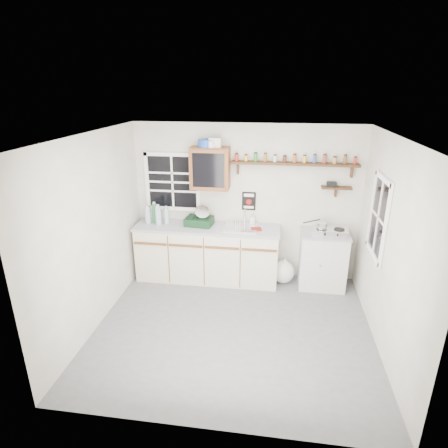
% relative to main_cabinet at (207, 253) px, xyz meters
% --- Properties ---
extents(room, '(3.64, 3.24, 2.54)m').
position_rel_main_cabinet_xyz_m(room, '(0.58, -1.30, 0.79)').
color(room, '#545557').
rests_on(room, ground).
extents(main_cabinet, '(2.31, 0.63, 0.92)m').
position_rel_main_cabinet_xyz_m(main_cabinet, '(0.00, 0.00, 0.00)').
color(main_cabinet, beige).
rests_on(main_cabinet, floor).
extents(right_cabinet, '(0.73, 0.57, 0.91)m').
position_rel_main_cabinet_xyz_m(right_cabinet, '(1.83, 0.03, -0.01)').
color(right_cabinet, beige).
rests_on(right_cabinet, floor).
extents(sink, '(0.52, 0.44, 0.29)m').
position_rel_main_cabinet_xyz_m(sink, '(0.54, 0.01, 0.47)').
color(sink, silver).
rests_on(sink, main_cabinet).
extents(upper_cabinet, '(0.60, 0.32, 0.65)m').
position_rel_main_cabinet_xyz_m(upper_cabinet, '(0.03, 0.14, 1.36)').
color(upper_cabinet, brown).
rests_on(upper_cabinet, wall_back).
extents(upper_cabinet_clutter, '(0.35, 0.24, 0.14)m').
position_rel_main_cabinet_xyz_m(upper_cabinet_clutter, '(0.03, 0.14, 1.75)').
color(upper_cabinet_clutter, '#1A44AD').
rests_on(upper_cabinet_clutter, upper_cabinet).
extents(spice_shelf, '(1.91, 0.18, 0.35)m').
position_rel_main_cabinet_xyz_m(spice_shelf, '(1.30, 0.21, 1.47)').
color(spice_shelf, '#301F0D').
rests_on(spice_shelf, wall_back).
extents(secondary_shelf, '(0.45, 0.16, 0.24)m').
position_rel_main_cabinet_xyz_m(secondary_shelf, '(1.94, 0.22, 1.12)').
color(secondary_shelf, '#301F0D').
rests_on(secondary_shelf, wall_back).
extents(warning_sign, '(0.22, 0.02, 0.30)m').
position_rel_main_cabinet_xyz_m(warning_sign, '(0.63, 0.29, 0.82)').
color(warning_sign, black).
rests_on(warning_sign, wall_back).
extents(window_back, '(0.93, 0.03, 0.98)m').
position_rel_main_cabinet_xyz_m(window_back, '(-0.62, 0.29, 1.09)').
color(window_back, black).
rests_on(window_back, wall_back).
extents(window_right, '(0.03, 0.78, 1.08)m').
position_rel_main_cabinet_xyz_m(window_right, '(2.37, -0.75, 0.99)').
color(window_right, black).
rests_on(window_right, wall_back).
extents(water_bottles, '(0.38, 0.17, 0.35)m').
position_rel_main_cabinet_xyz_m(water_bottles, '(-0.83, 0.02, 0.61)').
color(water_bottles, '#A2B3BE').
rests_on(water_bottles, main_cabinet).
extents(dish_rack, '(0.45, 0.36, 0.32)m').
position_rel_main_cabinet_xyz_m(dish_rack, '(-0.12, 0.05, 0.56)').
color(dish_rack, black).
rests_on(dish_rack, main_cabinet).
extents(soap_bottle, '(0.08, 0.08, 0.18)m').
position_rel_main_cabinet_xyz_m(soap_bottle, '(0.70, 0.22, 0.55)').
color(soap_bottle, silver).
rests_on(soap_bottle, main_cabinet).
extents(rag, '(0.19, 0.17, 0.02)m').
position_rel_main_cabinet_xyz_m(rag, '(0.78, -0.04, 0.47)').
color(rag, maroon).
rests_on(rag, main_cabinet).
extents(hotplate, '(0.55, 0.33, 0.08)m').
position_rel_main_cabinet_xyz_m(hotplate, '(1.91, 0.01, 0.48)').
color(hotplate, silver).
rests_on(hotplate, right_cabinet).
extents(saucepan, '(0.35, 0.25, 0.16)m').
position_rel_main_cabinet_xyz_m(saucepan, '(1.77, 0.01, 0.56)').
color(saucepan, silver).
rests_on(saucepan, hotplate).
extents(trash_bag, '(0.39, 0.35, 0.45)m').
position_rel_main_cabinet_xyz_m(trash_bag, '(1.24, 0.03, -0.27)').
color(trash_bag, white).
rests_on(trash_bag, floor).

